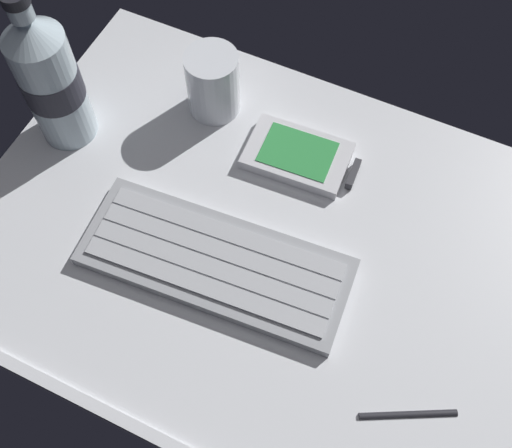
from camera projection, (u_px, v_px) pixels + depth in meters
The scene contains 6 objects.
ground_plane at pixel (255, 242), 69.54cm from camera, with size 64.00×48.00×2.80cm.
keyboard at pixel (216, 262), 66.46cm from camera, with size 29.73×13.11×1.70cm.
handheld_device at pixel (303, 157), 72.90cm from camera, with size 13.11×8.29×1.50cm.
juice_cup at pixel (213, 85), 73.96cm from camera, with size 6.40×6.40×8.50cm.
water_bottle at pixel (50, 79), 67.80cm from camera, with size 6.73×6.73×20.80cm.
stylus_pen at pixel (409, 414), 59.40cm from camera, with size 0.70×0.70×9.50cm, color #26262B.
Camera 1 is at (13.24, -28.16, 61.35)cm, focal length 43.49 mm.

